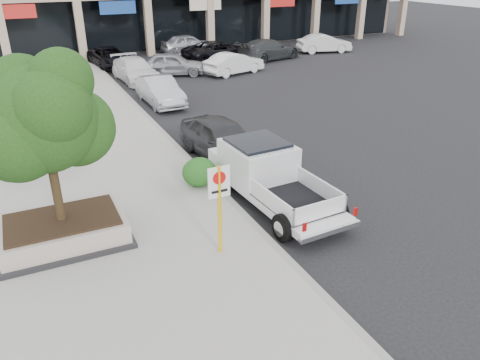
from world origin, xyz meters
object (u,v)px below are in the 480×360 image
object	(u,v)px
curb_car_a	(223,139)
lot_car_c	(269,49)
curb_car_d	(110,57)
curb_car_c	(135,70)
lot_car_a	(172,64)
lot_car_f	(324,43)
lot_car_b	(234,63)
curb_car_b	(160,91)
pickup_truck	(275,178)
planter	(64,231)
planter_tree	(49,117)
lot_car_d	(219,51)
no_parking_sign	(219,198)
lot_car_e	(188,43)

from	to	relation	value
curb_car_a	lot_car_c	xyz separation A→B (m)	(10.68, 16.00, 0.00)
curb_car_d	lot_car_c	distance (m)	11.31
curb_car_c	lot_car_c	distance (m)	10.82
curb_car_d	lot_car_a	bearing A→B (deg)	-60.92
curb_car_a	lot_car_f	distance (m)	23.31
lot_car_a	lot_car_b	bearing A→B (deg)	-88.51
curb_car_a	lot_car_b	size ratio (longest dim) A/B	1.07
curb_car_c	curb_car_b	bearing A→B (deg)	-95.13
lot_car_a	lot_car_f	size ratio (longest dim) A/B	1.00
pickup_truck	curb_car_c	bearing A→B (deg)	85.97
lot_car_c	curb_car_d	bearing A→B (deg)	61.73
lot_car_f	planter	bearing A→B (deg)	144.90
curb_car_a	lot_car_c	size ratio (longest dim) A/B	0.85
planter_tree	lot_car_b	bearing A→B (deg)	53.08
curb_car_a	curb_car_c	xyz separation A→B (m)	(0.14, 13.54, -0.07)
lot_car_a	lot_car_d	xyz separation A→B (m)	(4.45, 2.84, 0.01)
planter_tree	pickup_truck	world-z (taller)	planter_tree
no_parking_sign	lot_car_d	xyz separation A→B (m)	(9.72, 22.79, -0.90)
pickup_truck	lot_car_a	distance (m)	18.32
no_parking_sign	lot_car_b	distance (m)	20.71
pickup_truck	planter	bearing A→B (deg)	173.87
planter	lot_car_c	xyz separation A→B (m)	(16.70, 19.68, 0.28)
curb_car_c	lot_car_d	size ratio (longest dim) A/B	0.90
lot_car_f	no_parking_sign	bearing A→B (deg)	152.48
planter	curb_car_d	size ratio (longest dim) A/B	0.67
no_parking_sign	planter	bearing A→B (deg)	148.03
no_parking_sign	curb_car_c	xyz separation A→B (m)	(2.75, 19.36, -0.95)
lot_car_e	lot_car_a	bearing A→B (deg)	149.83
planter	lot_car_b	size ratio (longest dim) A/B	0.78
lot_car_e	lot_car_f	world-z (taller)	lot_car_e
curb_car_a	lot_car_a	bearing A→B (deg)	72.80
planter_tree	lot_car_d	size ratio (longest dim) A/B	0.76
curb_car_b	lot_car_b	bearing A→B (deg)	35.03
curb_car_a	planter_tree	bearing A→B (deg)	-155.55
curb_car_a	lot_car_d	distance (m)	18.41
lot_car_a	lot_car_b	size ratio (longest dim) A/B	1.03
pickup_truck	lot_car_d	world-z (taller)	pickup_truck
lot_car_b	lot_car_d	distance (m)	4.23
curb_car_c	curb_car_d	size ratio (longest dim) A/B	0.99
pickup_truck	lot_car_e	bearing A→B (deg)	72.51
curb_car_d	lot_car_e	bearing A→B (deg)	17.55
pickup_truck	lot_car_d	xyz separation A→B (m)	(7.17, 20.95, -0.13)
curb_car_b	lot_car_e	world-z (taller)	lot_car_e
lot_car_f	curb_car_c	bearing A→B (deg)	113.66
lot_car_c	lot_car_d	size ratio (longest dim) A/B	0.98
planter	lot_car_d	world-z (taller)	lot_car_d
no_parking_sign	curb_car_c	distance (m)	19.57
planter_tree	lot_car_f	bearing A→B (deg)	42.68
curb_car_c	lot_car_a	size ratio (longest dim) A/B	1.12
no_parking_sign	curb_car_b	xyz separation A→B (m)	(2.65, 13.86, -0.94)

